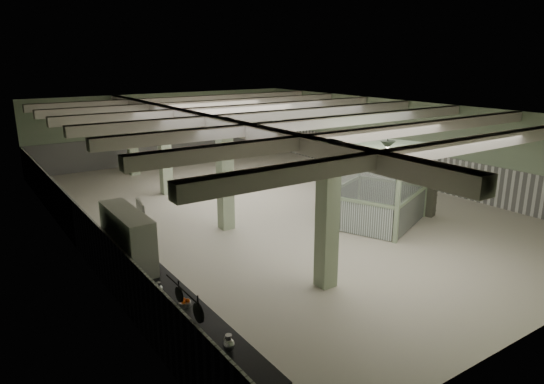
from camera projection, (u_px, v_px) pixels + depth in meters
floor at (272, 207)px, 18.06m from camera, size 20.00×20.00×0.00m
ceiling at (272, 110)px, 17.09m from camera, size 14.00×20.00×0.02m
wall_back at (166, 128)px, 25.54m from camera, size 14.00×0.02×3.60m
wall_left at (69, 189)px, 13.79m from camera, size 0.02×20.00×3.60m
wall_right at (403, 142)px, 21.36m from camera, size 0.02×20.00×3.60m
wainscot_left at (74, 223)px, 14.09m from camera, size 0.05×19.90×1.50m
wainscot_right at (401, 165)px, 21.63m from camera, size 0.05×19.90×1.50m
wainscot_back at (167, 147)px, 25.80m from camera, size 13.90×0.05×1.50m
girder at (209, 122)px, 15.79m from camera, size 0.45×19.90×0.40m
beam_a at (455, 147)px, 11.16m from camera, size 13.90×0.35×0.32m
beam_b at (376, 133)px, 13.15m from camera, size 13.90×0.35×0.32m
beam_c at (317, 123)px, 15.15m from camera, size 13.90×0.35×0.32m
beam_d at (272, 115)px, 17.14m from camera, size 13.90×0.35×0.32m
beam_e at (237, 109)px, 19.13m from camera, size 13.90×0.35×0.32m
beam_f at (208, 104)px, 21.12m from camera, size 13.90×0.35×0.32m
beam_g at (184, 100)px, 23.11m from camera, size 13.90×0.35×0.32m
column_a at (327, 216)px, 11.44m from camera, size 0.42×0.42×3.60m
column_b at (225, 175)px, 15.43m from camera, size 0.42×0.42×3.60m
column_c at (165, 150)px, 19.41m from camera, size 0.42×0.42×3.60m
column_d at (132, 137)px, 22.59m from camera, size 0.42×0.42×3.60m
hook_rail at (181, 288)px, 7.76m from camera, size 0.02×1.20×0.02m
pendant_front at (387, 145)px, 13.52m from camera, size 0.44×0.44×0.22m
pendant_mid at (276, 123)px, 17.91m from camera, size 0.44×0.44×0.22m
pendant_back at (213, 111)px, 21.89m from camera, size 0.44×0.44×0.22m
prep_counter at (189, 337)px, 8.91m from camera, size 0.90×5.16×0.91m
pitcher_near at (229, 343)px, 7.69m from camera, size 0.27×0.28×0.29m
pitcher_far at (159, 288)px, 9.56m from camera, size 0.23×0.24×0.24m
veg_colander at (144, 273)px, 10.28m from camera, size 0.60×0.60×0.21m
orange_bowl at (185, 304)px, 9.11m from camera, size 0.28×0.28×0.08m
skillet_near at (198, 313)px, 7.45m from camera, size 0.04×0.32×0.32m
skillet_far at (179, 294)px, 8.02m from camera, size 0.04×0.27×0.27m
walkin_cooler at (130, 257)px, 11.01m from camera, size 0.81×2.26×2.08m
guard_booth at (377, 171)px, 16.03m from camera, size 4.05×3.79×2.61m
filing_cabinet at (427, 200)px, 17.03m from camera, size 0.52×0.62×1.15m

